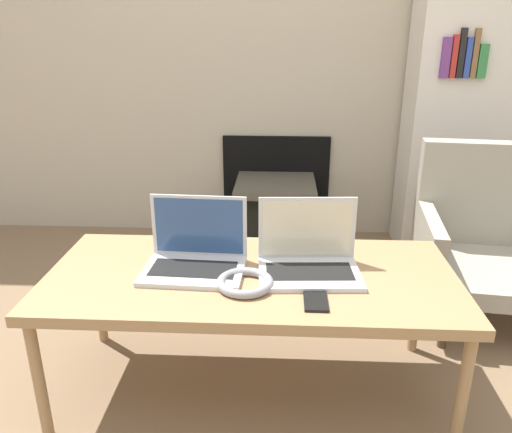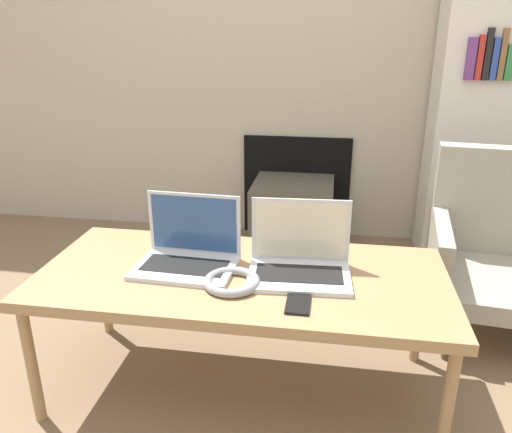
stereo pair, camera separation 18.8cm
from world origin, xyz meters
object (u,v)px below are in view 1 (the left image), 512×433
object	(u,v)px
headphones	(245,283)
laptop_right	(308,256)
laptop_left	(196,254)
armchair	(491,234)
phone	(316,300)
tv	(275,215)

from	to	relation	value
headphones	laptop_right	bearing A→B (deg)	31.65
laptop_left	armchair	bearing A→B (deg)	28.92
headphones	phone	world-z (taller)	headphones
headphones	phone	distance (m)	0.23
tv	armchair	world-z (taller)	armchair
laptop_right	headphones	xyz separation A→B (m)	(-0.20, -0.12, -0.04)
phone	tv	world-z (taller)	phone
laptop_left	armchair	distance (m)	1.36
headphones	tv	bearing A→B (deg)	86.82
laptop_right	headphones	bearing A→B (deg)	-151.66
phone	headphones	bearing A→B (deg)	159.25
laptop_left	phone	xyz separation A→B (m)	(0.39, -0.20, -0.05)
laptop_left	armchair	size ratio (longest dim) A/B	0.46
laptop_left	headphones	distance (m)	0.22
phone	armchair	distance (m)	1.16
headphones	armchair	bearing A→B (deg)	34.74
laptop_right	phone	size ratio (longest dim) A/B	2.77
laptop_right	phone	distance (m)	0.21
laptop_right	tv	world-z (taller)	laptop_right
tv	armchair	bearing A→B (deg)	-32.93
laptop_left	tv	distance (m)	1.29
tv	phone	bearing A→B (deg)	-84.46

